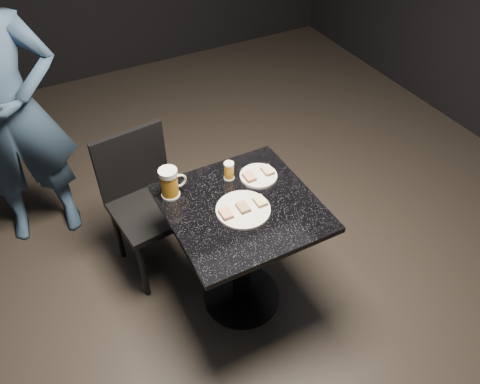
{
  "coord_description": "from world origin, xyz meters",
  "views": [
    {
      "loc": [
        -0.75,
        -1.41,
        2.31
      ],
      "look_at": [
        0.0,
        0.02,
        0.82
      ],
      "focal_mm": 35.0,
      "sensor_mm": 36.0,
      "label": 1
    }
  ],
  "objects_px": {
    "plate_large": "(243,210)",
    "chair": "(145,197)",
    "table": "(242,239)",
    "beer_tumbler": "(229,171)",
    "patron": "(7,112)",
    "plate_small": "(258,176)",
    "beer_mug": "(170,183)"
  },
  "relations": [
    {
      "from": "beer_tumbler",
      "to": "patron",
      "type": "bearing_deg",
      "value": 134.44
    },
    {
      "from": "plate_small",
      "to": "table",
      "type": "relative_size",
      "value": 0.25
    },
    {
      "from": "table",
      "to": "patron",
      "type": "bearing_deg",
      "value": 127.62
    },
    {
      "from": "plate_small",
      "to": "chair",
      "type": "distance_m",
      "value": 0.69
    },
    {
      "from": "plate_large",
      "to": "chair",
      "type": "distance_m",
      "value": 0.71
    },
    {
      "from": "plate_small",
      "to": "table",
      "type": "bearing_deg",
      "value": -139.99
    },
    {
      "from": "beer_mug",
      "to": "beer_tumbler",
      "type": "xyz_separation_m",
      "value": [
        0.31,
        -0.02,
        -0.03
      ]
    },
    {
      "from": "plate_small",
      "to": "beer_tumbler",
      "type": "relative_size",
      "value": 1.95
    },
    {
      "from": "patron",
      "to": "chair",
      "type": "relative_size",
      "value": 2.03
    },
    {
      "from": "beer_tumbler",
      "to": "chair",
      "type": "relative_size",
      "value": 0.11
    },
    {
      "from": "chair",
      "to": "table",
      "type": "bearing_deg",
      "value": -58.46
    },
    {
      "from": "patron",
      "to": "chair",
      "type": "height_order",
      "value": "patron"
    },
    {
      "from": "beer_mug",
      "to": "beer_tumbler",
      "type": "bearing_deg",
      "value": -3.61
    },
    {
      "from": "plate_large",
      "to": "beer_tumbler",
      "type": "bearing_deg",
      "value": 78.87
    },
    {
      "from": "table",
      "to": "chair",
      "type": "height_order",
      "value": "chair"
    },
    {
      "from": "plate_large",
      "to": "table",
      "type": "xyz_separation_m",
      "value": [
        0.01,
        0.04,
        -0.25
      ]
    },
    {
      "from": "table",
      "to": "chair",
      "type": "distance_m",
      "value": 0.64
    },
    {
      "from": "plate_large",
      "to": "plate_small",
      "type": "xyz_separation_m",
      "value": [
        0.18,
        0.18,
        0.0
      ]
    },
    {
      "from": "plate_large",
      "to": "table",
      "type": "height_order",
      "value": "plate_large"
    },
    {
      "from": "plate_large",
      "to": "patron",
      "type": "relative_size",
      "value": 0.15
    },
    {
      "from": "beer_mug",
      "to": "beer_tumbler",
      "type": "relative_size",
      "value": 1.61
    },
    {
      "from": "beer_tumbler",
      "to": "plate_large",
      "type": "bearing_deg",
      "value": -101.13
    },
    {
      "from": "table",
      "to": "beer_tumbler",
      "type": "xyz_separation_m",
      "value": [
        0.04,
        0.21,
        0.29
      ]
    },
    {
      "from": "table",
      "to": "beer_mug",
      "type": "xyz_separation_m",
      "value": [
        -0.27,
        0.23,
        0.32
      ]
    },
    {
      "from": "beer_tumbler",
      "to": "table",
      "type": "bearing_deg",
      "value": -99.67
    },
    {
      "from": "beer_mug",
      "to": "chair",
      "type": "bearing_deg",
      "value": 100.8
    },
    {
      "from": "table",
      "to": "beer_tumbler",
      "type": "distance_m",
      "value": 0.36
    },
    {
      "from": "plate_large",
      "to": "beer_mug",
      "type": "xyz_separation_m",
      "value": [
        -0.26,
        0.26,
        0.07
      ]
    },
    {
      "from": "plate_small",
      "to": "chair",
      "type": "relative_size",
      "value": 0.22
    },
    {
      "from": "patron",
      "to": "table",
      "type": "xyz_separation_m",
      "value": [
        0.87,
        -1.13,
        -0.38
      ]
    },
    {
      "from": "plate_large",
      "to": "chair",
      "type": "height_order",
      "value": "chair"
    },
    {
      "from": "plate_large",
      "to": "beer_mug",
      "type": "height_order",
      "value": "beer_mug"
    }
  ]
}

